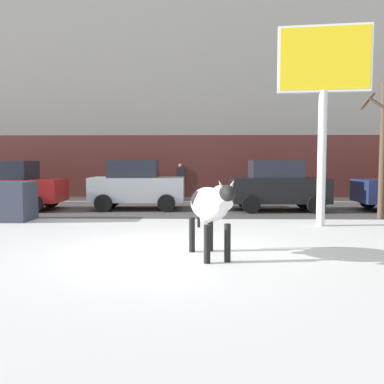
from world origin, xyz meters
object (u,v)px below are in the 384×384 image
at_px(cow_holstein, 209,205).
at_px(car_red_sedan, 6,186).
at_px(car_black_hatchback, 278,186).
at_px(pedestrian_near_billboard, 181,182).
at_px(dumpster, 4,201).
at_px(bare_tree_far_back, 382,146).
at_px(car_silver_hatchback, 137,185).
at_px(billboard, 324,71).

xyz_separation_m(cow_holstein, car_red_sedan, (-7.48, 7.54, -0.09)).
xyz_separation_m(car_black_hatchback, pedestrian_near_billboard, (-3.78, 3.53, -0.05)).
bearing_deg(dumpster, pedestrian_near_billboard, 50.78).
xyz_separation_m(cow_holstein, dumpster, (-6.26, 4.79, -0.40)).
bearing_deg(pedestrian_near_billboard, bare_tree_far_back, -40.67).
bearing_deg(car_black_hatchback, dumpster, -162.74).
bearing_deg(car_silver_hatchback, car_red_sedan, -176.08).
height_order(billboard, car_silver_hatchback, billboard).
relative_size(car_red_sedan, bare_tree_far_back, 0.98).
bearing_deg(pedestrian_near_billboard, cow_holstein, -84.29).
height_order(car_red_sedan, pedestrian_near_billboard, car_red_sedan).
bearing_deg(bare_tree_far_back, car_black_hatchback, 142.82).
relative_size(cow_holstein, bare_tree_far_back, 0.45).
relative_size(car_red_sedan, pedestrian_near_billboard, 2.45).
height_order(car_black_hatchback, dumpster, car_black_hatchback).
bearing_deg(bare_tree_far_back, pedestrian_near_billboard, 139.33).
relative_size(bare_tree_far_back, dumpster, 2.53).
distance_m(car_red_sedan, bare_tree_far_back, 13.25).
relative_size(car_silver_hatchback, car_black_hatchback, 1.00).
xyz_separation_m(billboard, car_black_hatchback, (-0.56, 3.61, -3.39)).
height_order(cow_holstein, car_black_hatchback, car_black_hatchback).
xyz_separation_m(cow_holstein, pedestrian_near_billboard, (-1.11, 11.10, -0.12)).
height_order(cow_holstein, billboard, billboard).
bearing_deg(car_black_hatchback, car_silver_hatchback, 176.63).
xyz_separation_m(pedestrian_near_billboard, dumpster, (-5.15, -6.31, -0.28)).
distance_m(car_silver_hatchback, bare_tree_far_back, 8.60).
bearing_deg(car_red_sedan, dumpster, -66.02).
distance_m(cow_holstein, car_silver_hatchback, 8.30).
bearing_deg(dumpster, cow_holstein, -37.45).
distance_m(car_red_sedan, dumpster, 3.03).
bearing_deg(cow_holstein, car_red_sedan, 134.76).
relative_size(cow_holstein, car_red_sedan, 0.46).
bearing_deg(bare_tree_far_back, dumpster, -177.02).
bearing_deg(cow_holstein, car_silver_hatchback, 108.33).
distance_m(car_silver_hatchback, pedestrian_near_billboard, 3.55).
bearing_deg(billboard, bare_tree_far_back, 32.42).
height_order(car_red_sedan, dumpster, car_red_sedan).
height_order(pedestrian_near_billboard, bare_tree_far_back, bare_tree_far_back).
bearing_deg(pedestrian_near_billboard, car_silver_hatchback, -114.95).
xyz_separation_m(car_silver_hatchback, car_black_hatchback, (5.28, -0.31, 0.00)).
bearing_deg(bare_tree_far_back, car_silver_hatchback, 163.08).
bearing_deg(car_red_sedan, car_black_hatchback, 0.13).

